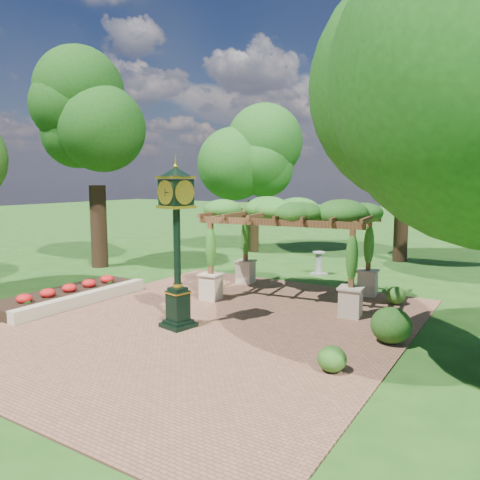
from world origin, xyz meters
The scene contains 13 objects.
ground centered at (0.00, 0.00, 0.00)m, with size 120.00×120.00×0.00m, color #1E4714.
brick_plaza centered at (0.00, 1.00, 0.02)m, with size 10.00×12.00×0.04m, color brown.
border_wall centered at (-4.60, 0.50, 0.20)m, with size 0.35×5.00×0.40m, color #C6B793.
flower_bed centered at (-5.50, 0.50, 0.18)m, with size 1.50×5.00×0.36m, color red.
pedestal_clock centered at (-0.59, 0.30, 2.61)m, with size 1.01×1.01×4.35m.
pergola centered at (0.59, 4.77, 2.75)m, with size 5.68×3.94×3.35m.
sundial centered at (-0.11, 8.92, 0.43)m, with size 0.68×0.68×0.98m.
shrub_front centered at (4.00, -0.32, 0.31)m, with size 0.60×0.60×0.54m, color #295819.
shrub_mid centered at (4.59, 2.07, 0.48)m, with size 0.98×0.98×0.88m, color #214914.
shrub_back centered at (3.81, 5.74, 0.32)m, with size 0.63×0.63×0.57m, color #31621C.
tree_west_near centered at (-9.34, 5.35, 6.54)m, with size 3.85×3.85×9.58m.
tree_west_far centered at (-5.67, 13.00, 5.01)m, with size 3.74×3.74×7.31m.
tree_north centered at (1.99, 14.11, 5.34)m, with size 4.56×4.56×7.78m.
Camera 1 is at (7.27, -9.18, 4.00)m, focal length 35.00 mm.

